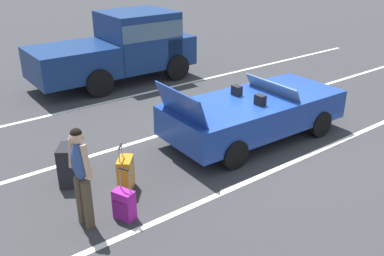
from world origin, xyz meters
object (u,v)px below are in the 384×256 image
at_px(suitcase_small_carryon, 124,205).
at_px(traveler_person, 81,173).
at_px(parked_pickup_truck_near, 125,46).
at_px(convertible_car, 260,111).
at_px(suitcase_large_black, 68,165).
at_px(suitcase_medium_bright, 126,174).

relative_size(suitcase_small_carryon, traveler_person, 0.54).
bearing_deg(parked_pickup_truck_near, convertible_car, -85.61).
bearing_deg(parked_pickup_truck_near, suitcase_large_black, -127.95).
relative_size(suitcase_medium_bright, parked_pickup_truck_near, 0.17).
height_order(traveler_person, parked_pickup_truck_near, parked_pickup_truck_near).
bearing_deg(suitcase_small_carryon, parked_pickup_truck_near, -141.79).
bearing_deg(convertible_car, traveler_person, -169.28).
distance_m(suitcase_large_black, parked_pickup_truck_near, 6.30).
relative_size(convertible_car, parked_pickup_truck_near, 0.84).
distance_m(suitcase_large_black, suitcase_small_carryon, 1.59).
bearing_deg(suitcase_medium_bright, convertible_car, 43.36).
distance_m(suitcase_small_carryon, traveler_person, 0.90).
height_order(convertible_car, parked_pickup_truck_near, parked_pickup_truck_near).
distance_m(suitcase_small_carryon, parked_pickup_truck_near, 7.46).
height_order(suitcase_large_black, traveler_person, traveler_person).
height_order(convertible_car, traveler_person, traveler_person).
relative_size(traveler_person, parked_pickup_truck_near, 0.33).
bearing_deg(suitcase_small_carryon, convertible_car, 170.94).
bearing_deg(suitcase_medium_bright, parked_pickup_truck_near, 100.84).
distance_m(convertible_car, suitcase_medium_bright, 3.57).
bearing_deg(suitcase_medium_bright, traveler_person, -112.81).
relative_size(suitcase_large_black, suitcase_small_carryon, 0.84).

